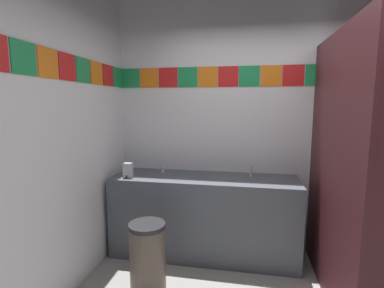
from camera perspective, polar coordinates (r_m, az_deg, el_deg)
wall_back at (r=3.31m, az=17.11°, el=4.00°), size 3.67×0.09×2.87m
wall_side at (r=2.29m, az=-30.56°, el=1.64°), size 0.09×3.08×2.87m
vanity_counter at (r=3.22m, az=2.39°, el=-13.99°), size 1.98×0.59×0.87m
faucet_left at (r=3.26m, az=-5.99°, el=-4.91°), size 0.04×0.10×0.14m
faucet_right at (r=3.13m, az=11.73°, el=-5.58°), size 0.04×0.10×0.14m
soap_dispenser at (r=3.11m, az=-12.68°, el=-5.17°), size 0.09×0.09×0.16m
stall_divider at (r=2.48m, az=31.45°, el=-5.49°), size 0.92×1.46×2.24m
trash_bin at (r=2.74m, az=-8.84°, el=-21.35°), size 0.32×0.32×0.62m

